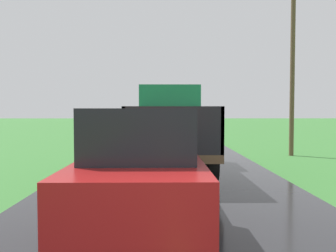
# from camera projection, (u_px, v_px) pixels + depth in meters

# --- Properties ---
(banana_truck_near) EXTENTS (2.38, 5.82, 2.80)m
(banana_truck_near) POSITION_uv_depth(u_px,v_px,m) (170.00, 126.00, 11.30)
(banana_truck_near) COLOR #2D2D30
(banana_truck_near) RESTS_ON road_surface
(utility_pole_roadside) EXTENTS (2.33, 0.20, 7.62)m
(utility_pole_roadside) POSITION_uv_depth(u_px,v_px,m) (293.00, 62.00, 15.01)
(utility_pole_roadside) COLOR brown
(utility_pole_roadside) RESTS_ON ground
(following_car) EXTENTS (1.74, 4.10, 1.92)m
(following_car) POSITION_uv_depth(u_px,v_px,m) (142.00, 170.00, 5.17)
(following_car) COLOR maroon
(following_car) RESTS_ON road_surface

